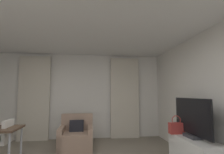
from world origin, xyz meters
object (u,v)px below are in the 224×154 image
Objects in this scene: handbag_primary at (177,128)px; tv_console at (195,154)px; armchair at (76,137)px; tv_flatscreen at (192,119)px.

tv_console is at bearing -71.58° from handbag_primary.
armchair is 2.71m from tv_console.
tv_flatscreen is at bearing -33.52° from armchair.
tv_flatscreen is 0.44m from handbag_primary.
armchair is 2.26× the size of handbag_primary.
handbag_primary is at bearing 108.42° from tv_console.
armchair is 2.76m from tv_flatscreen.
armchair is at bearing 145.64° from tv_console.
armchair reaches higher than tv_console.
tv_console is 0.63m from tv_flatscreen.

